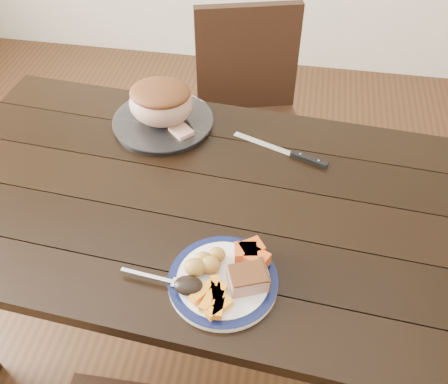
% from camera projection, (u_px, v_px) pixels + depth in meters
% --- Properties ---
extents(ground, '(4.00, 4.00, 0.00)m').
position_uv_depth(ground, '(205.00, 328.00, 1.96)').
color(ground, '#472B16').
rests_on(ground, ground).
extents(dining_table, '(1.66, 1.02, 0.75)m').
position_uv_depth(dining_table, '(199.00, 217.00, 1.49)').
color(dining_table, black).
rests_on(dining_table, ground).
extents(chair_far, '(0.52, 0.53, 0.93)m').
position_uv_depth(chair_far, '(249.00, 111.00, 2.09)').
color(chair_far, black).
rests_on(chair_far, ground).
extents(dinner_plate, '(0.27, 0.27, 0.02)m').
position_uv_depth(dinner_plate, '(223.00, 281.00, 1.21)').
color(dinner_plate, white).
rests_on(dinner_plate, dining_table).
extents(plate_rim, '(0.27, 0.27, 0.02)m').
position_uv_depth(plate_rim, '(223.00, 279.00, 1.21)').
color(plate_rim, '#0B1138').
rests_on(plate_rim, dinner_plate).
extents(serving_platter, '(0.32, 0.32, 0.02)m').
position_uv_depth(serving_platter, '(163.00, 123.00, 1.65)').
color(serving_platter, white).
rests_on(serving_platter, dining_table).
extents(pork_slice, '(0.11, 0.10, 0.04)m').
position_uv_depth(pork_slice, '(247.00, 279.00, 1.18)').
color(pork_slice, tan).
rests_on(pork_slice, dinner_plate).
extents(roasted_potatoes, '(0.09, 0.09, 0.04)m').
position_uv_depth(roasted_potatoes, '(206.00, 263.00, 1.21)').
color(roasted_potatoes, gold).
rests_on(roasted_potatoes, dinner_plate).
extents(carrot_batons, '(0.10, 0.12, 0.02)m').
position_uv_depth(carrot_batons, '(214.00, 298.00, 1.15)').
color(carrot_batons, orange).
rests_on(carrot_batons, dinner_plate).
extents(pumpkin_wedges, '(0.10, 0.09, 0.04)m').
position_uv_depth(pumpkin_wedges, '(251.00, 254.00, 1.23)').
color(pumpkin_wedges, '#EF561A').
rests_on(pumpkin_wedges, dinner_plate).
extents(dark_mushroom, '(0.07, 0.05, 0.03)m').
position_uv_depth(dark_mushroom, '(189.00, 286.00, 1.17)').
color(dark_mushroom, black).
rests_on(dark_mushroom, dinner_plate).
extents(fork, '(0.18, 0.04, 0.00)m').
position_uv_depth(fork, '(161.00, 279.00, 1.20)').
color(fork, silver).
rests_on(fork, dinner_plate).
extents(roast_joint, '(0.21, 0.18, 0.14)m').
position_uv_depth(roast_joint, '(161.00, 104.00, 1.59)').
color(roast_joint, tan).
rests_on(roast_joint, serving_platter).
extents(cut_slice, '(0.09, 0.09, 0.02)m').
position_uv_depth(cut_slice, '(181.00, 131.00, 1.59)').
color(cut_slice, tan).
rests_on(cut_slice, serving_platter).
extents(carving_knife, '(0.31, 0.13, 0.01)m').
position_uv_depth(carving_knife, '(297.00, 155.00, 1.54)').
color(carving_knife, silver).
rests_on(carving_knife, dining_table).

